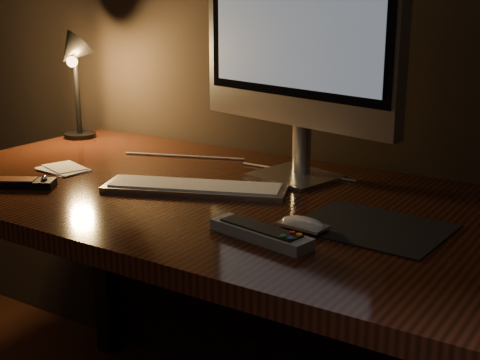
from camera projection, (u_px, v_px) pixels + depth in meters
The scene contains 10 objects.
desk at pixel (262, 244), 1.50m from camera, with size 1.60×0.75×0.75m.
monitor at pixel (297, 28), 1.46m from camera, with size 0.55×0.20×0.58m.
keyboard at pixel (195, 187), 1.46m from camera, with size 0.40×0.11×0.01m, color silver.
mousepad at pixel (373, 227), 1.23m from camera, with size 0.26×0.21×0.00m, color black.
mouse at pixel (303, 226), 1.22m from camera, with size 0.09×0.05×0.02m, color white.
media_remote at pixel (24, 183), 1.49m from camera, with size 0.14×0.11×0.03m.
tv_remote at pixel (261, 233), 1.17m from camera, with size 0.21×0.09×0.03m.
papers at pixel (63, 169), 1.63m from camera, with size 0.13×0.08×0.01m, color white.
desk_lamp at pixel (73, 67), 1.90m from camera, with size 0.14×0.16×0.32m.
cable at pixel (236, 165), 1.67m from camera, with size 0.01×0.01×0.63m, color white.
Camera 1 is at (0.73, 0.72, 1.17)m, focal length 50.00 mm.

